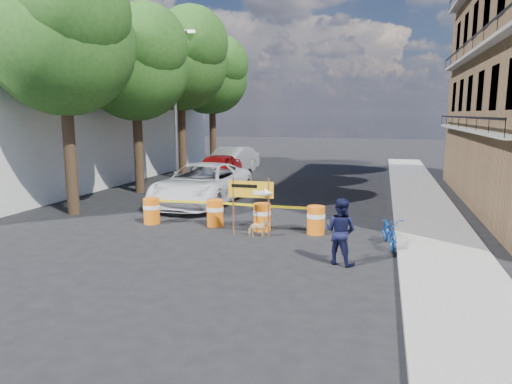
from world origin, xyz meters
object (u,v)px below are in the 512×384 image
Objects in this scene: barrel_mid_left at (215,213)px; detour_sign at (257,194)px; barrel_far_left at (152,210)px; barrel_mid_right at (262,216)px; barrel_far_right at (316,220)px; sedan_silver at (231,161)px; dog at (259,228)px; sedan_red at (217,168)px; suv_white at (202,184)px; pedestrian at (340,231)px; bicycle at (390,218)px.

barrel_mid_left is 2.14m from detour_sign.
barrel_far_left is 1.00× the size of barrel_mid_right.
sedan_silver is (-7.32, 13.29, 0.38)m from barrel_far_right.
sedan_red is at bearing 6.54° from dog.
detour_sign is at bearing -50.98° from suv_white.
detour_sign is (-1.74, -0.82, 0.88)m from barrel_far_right.
pedestrian is 0.37× the size of sedan_red.
detour_sign reaches higher than barrel_far_right.
sedan_red is at bearing -36.98° from pedestrian.
detour_sign is 0.30× the size of suv_white.
detour_sign is at bearing 170.81° from bicycle.
dog is 15.21m from sedan_silver.
sedan_red is at bearing 126.00° from barrel_far_right.
dog is 0.12× the size of sedan_silver.
suv_white reaches higher than barrel_mid_left.
dog is at bearing -15.82° from pedestrian.
pedestrian is at bearing -146.35° from dog.
sedan_red is at bearing 115.26° from detour_sign.
sedan_silver is (-1.61, 13.43, 0.38)m from barrel_far_left.
barrel_mid_right is 10.76m from sedan_red.
barrel_mid_right is 0.17× the size of sedan_silver.
pedestrian is 0.33× the size of sedan_silver.
barrel_far_right is at bearing 1.42° from barrel_far_left.
barrel_far_left is 3.95m from barrel_mid_right.
bicycle is (7.96, -0.65, 0.38)m from barrel_far_left.
barrel_mid_left is 9.95m from sedan_red.
pedestrian is 1.01× the size of bicycle.
detour_sign is at bearing -28.40° from barrel_mid_left.
barrel_mid_right is 3.92m from pedestrian.
suv_white reaches higher than barrel_far_left.
pedestrian is at bearing -21.32° from barrel_far_left.
detour_sign is 15.18m from sedan_silver.
barrel_mid_left is 0.52× the size of pedestrian.
sedan_silver is at bearing -42.37° from pedestrian.
suv_white is at bearing -25.09° from pedestrian.
pedestrian is (2.77, -2.74, 0.39)m from barrel_mid_right.
barrel_far_right is 0.17× the size of sedan_silver.
barrel_far_right is at bearing -49.83° from pedestrian.
barrel_far_right is at bearing 151.04° from bicycle.
detour_sign reaches higher than bicycle.
dog is at bearing -60.27° from sedan_silver.
barrel_mid_right is at bearing -4.49° from barrel_mid_left.
detour_sign is at bearing -60.50° from sedan_silver.
detour_sign is (3.98, -0.67, 0.88)m from barrel_far_left.
bicycle is 13.71m from sedan_red.
pedestrian is at bearing -131.76° from bicycle.
sedan_silver is at bearing 96.48° from sedan_red.
barrel_far_right is at bearing 23.89° from detour_sign.
sedan_red is at bearing 104.75° from suv_white.
barrel_far_left is at bearing -95.35° from suv_white.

